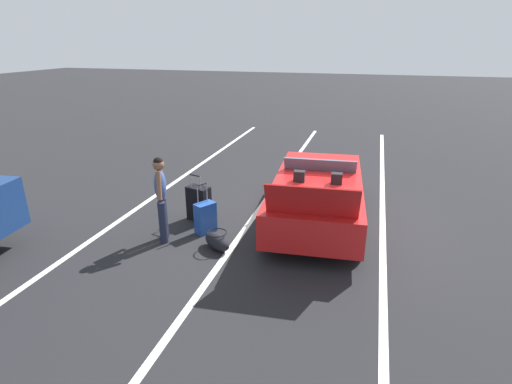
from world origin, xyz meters
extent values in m
plane|color=black|center=(0.00, 0.00, 0.00)|extent=(80.00, 80.00, 0.00)
cube|color=silver|center=(0.00, -1.37, 0.00)|extent=(18.00, 0.12, 0.01)
cube|color=silver|center=(0.00, 1.33, 0.00)|extent=(18.00, 0.12, 0.01)
cube|color=silver|center=(0.00, 4.03, 0.00)|extent=(18.00, 0.12, 0.01)
cube|color=red|center=(0.00, 0.00, 0.62)|extent=(4.23, 2.08, 0.64)
cube|color=red|center=(1.43, 0.12, 0.51)|extent=(1.44, 1.77, 0.38)
cube|color=slate|center=(0.51, 0.04, 1.09)|extent=(0.31, 1.56, 0.31)
cube|color=black|center=(-0.23, 0.35, 1.05)|extent=(0.18, 0.23, 0.22)
cube|color=black|center=(-0.17, -0.38, 1.05)|extent=(0.18, 0.23, 0.22)
cube|color=red|center=(-1.94, -0.16, 1.22)|extent=(0.41, 1.51, 0.59)
cylinder|color=black|center=(1.20, 0.91, 0.30)|extent=(0.62, 0.27, 0.60)
cylinder|color=black|center=(1.33, -0.70, 0.30)|extent=(0.62, 0.27, 0.60)
cylinder|color=black|center=(-1.33, 0.70, 0.30)|extent=(0.62, 0.27, 0.60)
cylinder|color=black|center=(-1.20, -0.91, 0.30)|extent=(0.62, 0.27, 0.60)
cube|color=black|center=(-0.61, 2.41, 0.37)|extent=(0.40, 0.54, 0.74)
cube|color=black|center=(-0.47, 2.37, 0.31)|extent=(0.12, 0.38, 0.41)
cylinder|color=gray|center=(-0.65, 2.56, 0.88)|extent=(0.02, 0.02, 0.28)
cylinder|color=gray|center=(-0.72, 2.30, 0.88)|extent=(0.02, 0.02, 0.28)
cylinder|color=black|center=(-0.69, 2.43, 1.02)|extent=(0.10, 0.26, 0.03)
sphere|color=black|center=(-0.67, 2.60, 0.02)|extent=(0.04, 0.04, 0.04)
sphere|color=black|center=(-0.76, 2.28, 0.02)|extent=(0.04, 0.04, 0.04)
cube|color=#1E479E|center=(-1.13, 2.04, 0.31)|extent=(0.47, 0.41, 0.62)
cylinder|color=gray|center=(-1.00, 2.04, 0.81)|extent=(0.03, 0.03, 0.38)
cylinder|color=gray|center=(-1.19, 2.16, 0.81)|extent=(0.03, 0.03, 0.38)
cylinder|color=black|center=(-1.10, 2.10, 1.00)|extent=(0.20, 0.14, 0.03)
sphere|color=black|center=(-0.96, 2.05, 0.02)|extent=(0.04, 0.04, 0.04)
sphere|color=black|center=(-1.20, 2.19, 0.02)|extent=(0.04, 0.04, 0.04)
ellipsoid|color=black|center=(-1.72, 1.57, 0.15)|extent=(0.61, 0.70, 0.30)
torus|color=black|center=(-1.72, 1.57, 0.33)|extent=(0.52, 0.52, 0.02)
cylinder|color=#1E2338|center=(-1.58, 2.71, 0.41)|extent=(0.20, 0.20, 0.82)
cylinder|color=#1E2338|center=(-1.76, 2.63, 0.41)|extent=(0.20, 0.20, 0.82)
ellipsoid|color=#334C8C|center=(-1.67, 2.67, 1.12)|extent=(0.38, 0.33, 0.60)
sphere|color=brown|center=(-1.67, 2.67, 1.51)|extent=(0.21, 0.21, 0.21)
sphere|color=black|center=(-1.67, 2.67, 1.56)|extent=(0.18, 0.18, 0.18)
cylinder|color=brown|center=(-1.48, 2.76, 1.19)|extent=(0.21, 0.16, 0.53)
cylinder|color=brown|center=(-1.85, 2.59, 1.19)|extent=(0.21, 0.16, 0.53)
camera|label=1|loc=(-7.85, -0.96, 3.62)|focal=28.27mm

